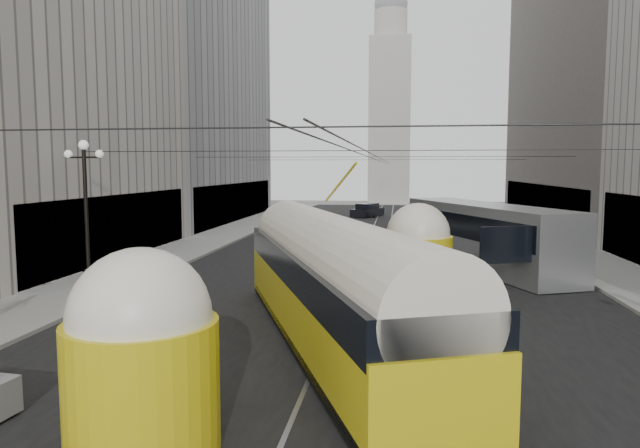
% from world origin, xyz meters
% --- Properties ---
extents(road, '(20.00, 85.00, 0.02)m').
position_xyz_m(road, '(0.00, 32.50, 0.00)').
color(road, black).
rests_on(road, ground).
extents(sidewalk_left, '(4.00, 72.00, 0.15)m').
position_xyz_m(sidewalk_left, '(-12.00, 36.00, 0.07)').
color(sidewalk_left, gray).
rests_on(sidewalk_left, ground).
extents(sidewalk_right, '(4.00, 72.00, 0.15)m').
position_xyz_m(sidewalk_right, '(12.00, 36.00, 0.07)').
color(sidewalk_right, gray).
rests_on(sidewalk_right, ground).
extents(rail_left, '(0.12, 85.00, 0.04)m').
position_xyz_m(rail_left, '(-0.75, 32.50, 0.00)').
color(rail_left, gray).
rests_on(rail_left, ground).
extents(rail_right, '(0.12, 85.00, 0.04)m').
position_xyz_m(rail_right, '(0.75, 32.50, 0.00)').
color(rail_right, gray).
rests_on(rail_right, ground).
extents(building_left_far, '(12.60, 28.60, 28.60)m').
position_xyz_m(building_left_far, '(-19.99, 48.00, 14.31)').
color(building_left_far, '#999999').
rests_on(building_left_far, ground).
extents(building_right_far, '(12.60, 32.60, 32.60)m').
position_xyz_m(building_right_far, '(20.00, 48.00, 16.31)').
color(building_right_far, '#514C47').
rests_on(building_right_far, ground).
extents(distant_tower, '(6.00, 6.00, 31.36)m').
position_xyz_m(distant_tower, '(0.00, 80.00, 14.97)').
color(distant_tower, '#B2AFA8').
rests_on(distant_tower, ground).
extents(lamppost_left_mid, '(1.86, 0.44, 6.37)m').
position_xyz_m(lamppost_left_mid, '(-12.60, 18.00, 3.74)').
color(lamppost_left_mid, black).
rests_on(lamppost_left_mid, sidewalk_left).
extents(catenary, '(25.00, 72.00, 0.23)m').
position_xyz_m(catenary, '(0.12, 31.49, 5.88)').
color(catenary, black).
rests_on(catenary, ground).
extents(streetcar, '(8.29, 16.77, 3.90)m').
position_xyz_m(streetcar, '(-0.50, 10.58, 1.91)').
color(streetcar, gold).
rests_on(streetcar, ground).
extents(city_bus, '(7.63, 13.78, 3.37)m').
position_xyz_m(city_bus, '(5.93, 24.80, 1.85)').
color(city_bus, '#9DA0A2').
rests_on(city_bus, ground).
extents(sedan_white_far, '(3.15, 5.07, 1.49)m').
position_xyz_m(sedan_white_far, '(2.82, 40.27, 0.68)').
color(sedan_white_far, silver).
rests_on(sedan_white_far, ground).
extents(sedan_dark_far, '(3.55, 4.90, 1.43)m').
position_xyz_m(sedan_dark_far, '(-1.88, 55.57, 0.65)').
color(sedan_dark_far, black).
rests_on(sedan_dark_far, ground).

